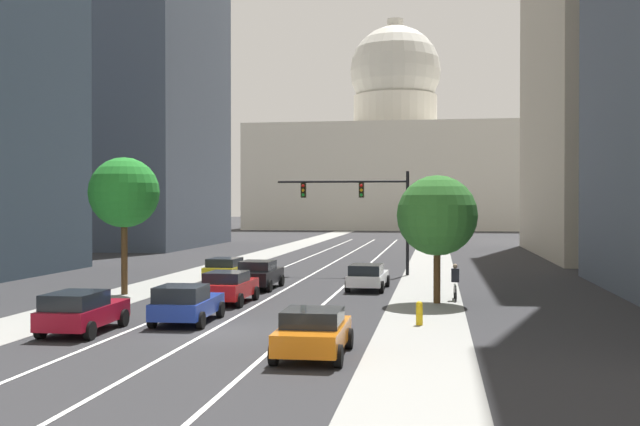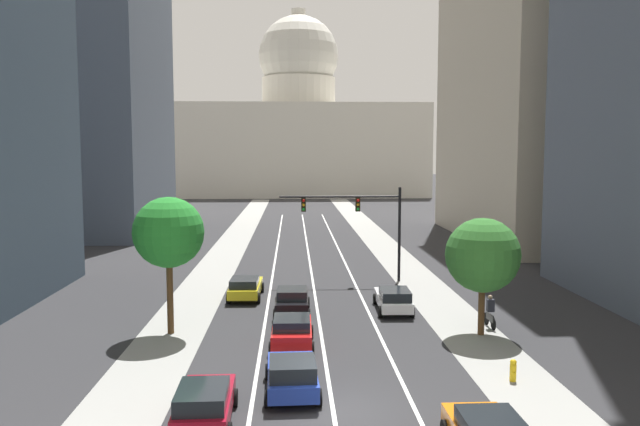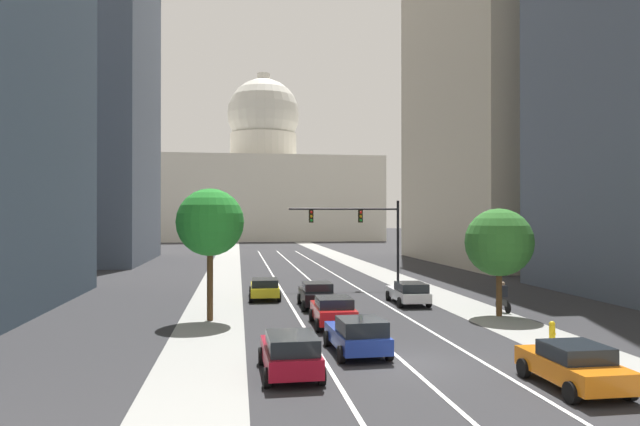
% 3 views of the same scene
% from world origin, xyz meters
% --- Properties ---
extents(ground_plane, '(400.00, 400.00, 0.00)m').
position_xyz_m(ground_plane, '(0.00, 40.00, 0.00)').
color(ground_plane, '#2B2B2D').
extents(sidewalk_left, '(3.33, 130.00, 0.01)m').
position_xyz_m(sidewalk_left, '(-7.47, 35.00, 0.01)').
color(sidewalk_left, gray).
rests_on(sidewalk_left, ground).
extents(sidewalk_right, '(3.33, 130.00, 0.01)m').
position_xyz_m(sidewalk_right, '(7.47, 35.00, 0.01)').
color(sidewalk_right, gray).
rests_on(sidewalk_right, ground).
extents(lane_stripe_left, '(0.16, 90.00, 0.01)m').
position_xyz_m(lane_stripe_left, '(-2.90, 25.00, 0.01)').
color(lane_stripe_left, white).
rests_on(lane_stripe_left, ground).
extents(lane_stripe_center, '(0.16, 90.00, 0.01)m').
position_xyz_m(lane_stripe_center, '(0.00, 25.00, 0.01)').
color(lane_stripe_center, white).
rests_on(lane_stripe_center, ground).
extents(lane_stripe_right, '(0.16, 90.00, 0.01)m').
position_xyz_m(lane_stripe_right, '(2.90, 25.00, 0.01)').
color(lane_stripe_right, white).
rests_on(lane_stripe_right, ground).
extents(office_tower_far_left, '(16.79, 22.76, 38.22)m').
position_xyz_m(office_tower_far_left, '(-24.97, 51.28, 19.14)').
color(office_tower_far_left, '#4C5666').
rests_on(office_tower_far_left, ground).
extents(office_tower_far_right, '(20.28, 29.86, 44.36)m').
position_xyz_m(office_tower_far_right, '(26.66, 43.46, 22.22)').
color(office_tower_far_right, '#B7AD99').
rests_on(office_tower_far_right, ground).
extents(capitol_building, '(52.67, 29.09, 39.62)m').
position_xyz_m(capitol_building, '(0.00, 116.73, 12.88)').
color(capitol_building, beige).
rests_on(capitol_building, ground).
extents(car_black, '(2.05, 4.26, 1.53)m').
position_xyz_m(car_black, '(-1.45, 13.27, 0.79)').
color(car_black, black).
rests_on(car_black, ground).
extents(car_red, '(2.09, 4.04, 1.48)m').
position_xyz_m(car_red, '(-1.45, 7.33, 0.78)').
color(car_red, red).
rests_on(car_red, ground).
extents(car_white, '(2.08, 4.53, 1.40)m').
position_xyz_m(car_white, '(4.34, 13.68, 0.74)').
color(car_white, silver).
rests_on(car_white, ground).
extents(car_yellow, '(2.13, 4.55, 1.38)m').
position_xyz_m(car_yellow, '(-4.36, 17.33, 0.73)').
color(car_yellow, yellow).
rests_on(car_yellow, ground).
extents(car_blue, '(2.16, 4.17, 1.51)m').
position_xyz_m(car_blue, '(-1.44, 1.52, 0.77)').
color(car_blue, '#1E389E').
rests_on(car_blue, ground).
extents(car_crimson, '(2.04, 4.19, 1.51)m').
position_xyz_m(car_crimson, '(-4.35, -1.13, 0.79)').
color(car_crimson, maroon).
rests_on(car_crimson, ground).
extents(traffic_signal_mast, '(8.53, 0.39, 6.65)m').
position_xyz_m(traffic_signal_mast, '(3.40, 22.21, 4.72)').
color(traffic_signal_mast, black).
rests_on(traffic_signal_mast, ground).
extents(fire_hydrant, '(0.26, 0.35, 0.91)m').
position_xyz_m(fire_hydrant, '(7.33, 2.48, 0.46)').
color(fire_hydrant, yellow).
rests_on(fire_hydrant, ground).
extents(cyclist, '(0.37, 1.70, 1.72)m').
position_xyz_m(cyclist, '(8.82, 10.14, 0.85)').
color(cyclist, black).
rests_on(cyclist, ground).
extents(street_tree_mid_left, '(3.53, 3.53, 6.90)m').
position_xyz_m(street_tree_mid_left, '(-7.55, 9.81, 5.10)').
color(street_tree_mid_left, '#51381E').
rests_on(street_tree_mid_left, ground).
extents(street_tree_mid_right, '(3.69, 3.69, 5.87)m').
position_xyz_m(street_tree_mid_right, '(7.97, 8.90, 4.01)').
color(street_tree_mid_right, '#51381E').
rests_on(street_tree_mid_right, ground).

